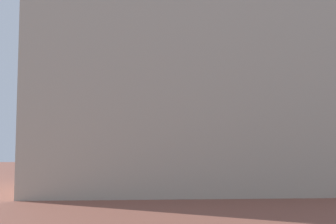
% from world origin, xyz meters
% --- Properties ---
extents(landmark_building, '(27.87, 12.01, 30.67)m').
position_xyz_m(landmark_building, '(3.20, 30.59, 9.65)').
color(landmark_building, '#B2A893').
rests_on(landmark_building, ground_plane).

